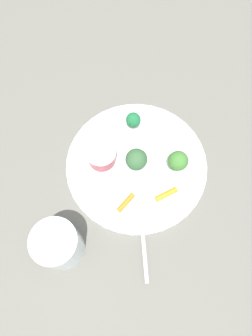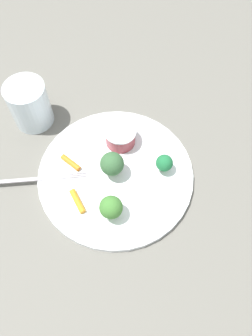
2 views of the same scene
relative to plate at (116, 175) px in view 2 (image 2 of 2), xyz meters
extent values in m
plane|color=#615F57|center=(0.00, 0.00, -0.01)|extent=(2.40, 2.40, 0.00)
cylinder|color=white|center=(0.00, 0.00, 0.00)|extent=(0.28, 0.28, 0.01)
cylinder|color=maroon|center=(0.01, -0.07, 0.02)|extent=(0.06, 0.06, 0.03)
cylinder|color=silver|center=(0.01, -0.07, 0.04)|extent=(0.06, 0.06, 0.00)
cylinder|color=#94BE6F|center=(-0.01, 0.08, 0.01)|extent=(0.01, 0.01, 0.02)
sphere|color=#3E7530|center=(-0.01, 0.08, 0.04)|extent=(0.04, 0.04, 0.04)
cylinder|color=#90B969|center=(0.01, 0.00, 0.01)|extent=(0.01, 0.01, 0.02)
sphere|color=#345D35|center=(0.01, 0.00, 0.04)|extent=(0.04, 0.04, 0.04)
cylinder|color=#8EB662|center=(-0.08, -0.03, 0.01)|extent=(0.01, 0.01, 0.01)
sphere|color=#1E6839|center=(-0.08, -0.03, 0.03)|extent=(0.03, 0.03, 0.03)
cylinder|color=orange|center=(0.05, 0.07, 0.01)|extent=(0.04, 0.04, 0.01)
cylinder|color=orange|center=(0.08, 0.00, 0.01)|extent=(0.04, 0.03, 0.01)
cube|color=#B6B0B7|center=(0.14, 0.05, 0.01)|extent=(0.14, 0.05, 0.00)
cube|color=#B6B0B7|center=(0.07, 0.02, 0.01)|extent=(0.03, 0.01, 0.00)
cube|color=#B6B0B7|center=(0.06, 0.02, 0.01)|extent=(0.03, 0.01, 0.00)
cube|color=#B6B0B7|center=(0.06, 0.02, 0.01)|extent=(0.03, 0.01, 0.00)
cube|color=#B6B0B7|center=(0.06, 0.03, 0.01)|extent=(0.03, 0.01, 0.00)
cylinder|color=silver|center=(0.19, -0.09, 0.04)|extent=(0.08, 0.08, 0.09)
camera|label=1|loc=(0.22, 0.04, 0.55)|focal=31.46mm
camera|label=2|loc=(-0.08, 0.26, 0.53)|focal=35.40mm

